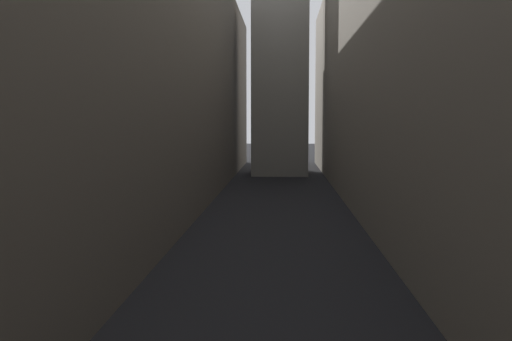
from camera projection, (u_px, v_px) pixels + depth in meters
name	position (u px, v px, depth m)	size (l,w,h in m)	color
ground_plane	(276.00, 226.00, 36.72)	(264.00, 264.00, 0.00)	black
building_block_left	(82.00, 61.00, 38.39)	(15.17, 108.00, 21.52)	#60594F
building_block_right	(446.00, 51.00, 37.21)	(11.00, 108.00, 22.48)	gray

